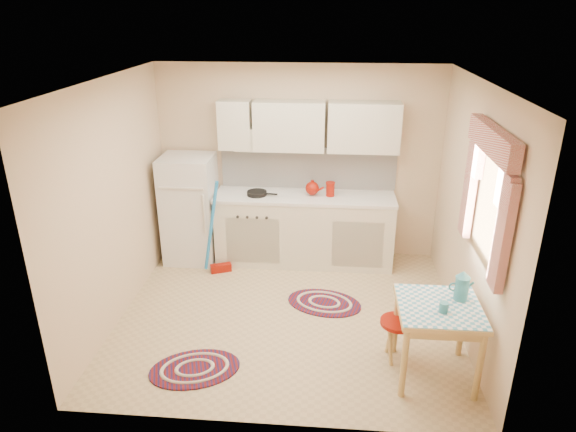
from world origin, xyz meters
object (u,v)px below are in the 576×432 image
(base_cabinets, at_px, (304,230))
(table, at_px, (435,341))
(stool, at_px, (396,340))
(fridge, at_px, (190,209))

(base_cabinets, bearing_deg, table, -59.16)
(base_cabinets, bearing_deg, stool, -63.48)
(base_cabinets, xyz_separation_m, stool, (0.98, -1.97, -0.23))
(table, bearing_deg, stool, 147.50)
(fridge, height_order, table, fridge)
(base_cabinets, distance_m, table, 2.52)
(base_cabinets, height_order, stool, base_cabinets)
(fridge, relative_size, stool, 3.33)
(table, bearing_deg, base_cabinets, 120.84)
(stool, bearing_deg, table, -32.50)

